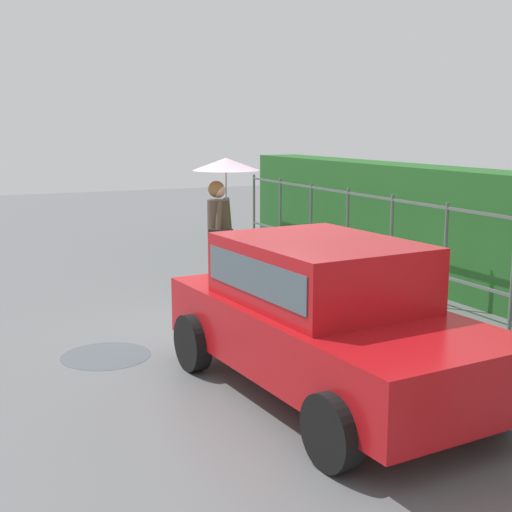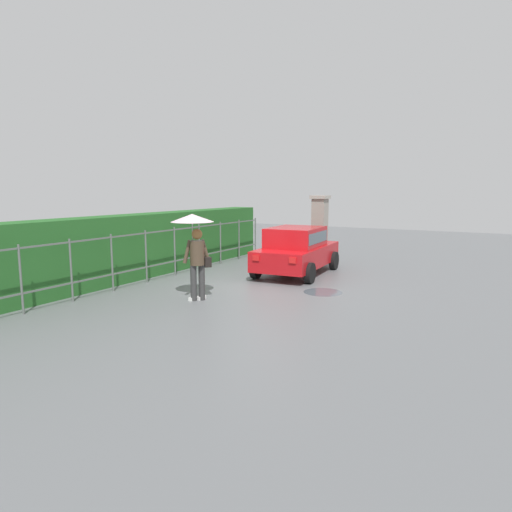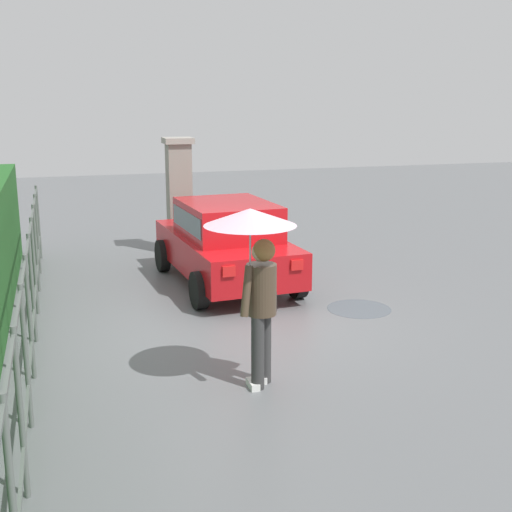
% 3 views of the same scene
% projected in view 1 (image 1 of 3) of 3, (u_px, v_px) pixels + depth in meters
% --- Properties ---
extents(ground_plane, '(40.00, 40.00, 0.00)m').
position_uv_depth(ground_plane, '(253.00, 331.00, 8.77)').
color(ground_plane, slate).
extents(car, '(3.84, 2.08, 1.48)m').
position_uv_depth(car, '(325.00, 311.00, 6.62)').
color(car, '#B71116').
rests_on(car, ground).
extents(pedestrian, '(1.02, 1.02, 2.07)m').
position_uv_depth(pedestrian, '(223.00, 193.00, 10.56)').
color(pedestrian, '#333333').
rests_on(pedestrian, ground).
extents(fence_section, '(11.39, 0.05, 1.50)m').
position_uv_depth(fence_section, '(417.00, 244.00, 10.32)').
color(fence_section, '#59605B').
rests_on(fence_section, ground).
extents(hedge_row, '(12.34, 0.90, 1.90)m').
position_uv_depth(hedge_row, '(461.00, 232.00, 10.65)').
color(hedge_row, '#235B23').
rests_on(hedge_row, ground).
extents(puddle_near, '(1.00, 1.00, 0.00)m').
position_uv_depth(puddle_near, '(106.00, 356.00, 7.83)').
color(puddle_near, '#4C545B').
rests_on(puddle_near, ground).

